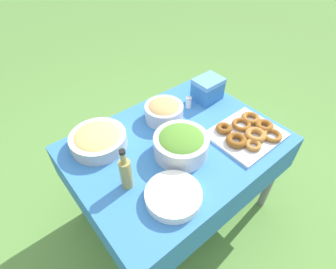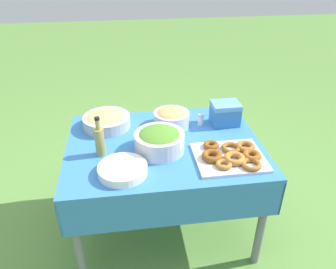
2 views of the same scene
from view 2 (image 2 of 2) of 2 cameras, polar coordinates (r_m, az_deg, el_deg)
ground_plane at (r=2.43m, az=-0.59°, el=-15.43°), size 14.00×14.00×0.00m
picnic_table at (r=2.04m, az=-0.68°, el=-3.86°), size 1.17×0.88×0.69m
salad_bowl at (r=1.89m, az=-1.52°, el=-0.98°), size 0.29×0.29×0.13m
pasta_bowl at (r=2.18m, az=-10.65°, el=2.47°), size 0.31×0.31×0.10m
donut_platter at (r=1.88m, az=10.97°, el=-3.65°), size 0.39×0.35×0.05m
plate_stack at (r=1.75m, az=-7.89°, el=-6.11°), size 0.26×0.26×0.05m
olive_oil_bottle at (r=1.88m, az=-11.81°, el=-1.03°), size 0.06×0.06×0.24m
bread_bowl at (r=2.15m, az=0.60°, el=2.97°), size 0.23×0.23×0.12m
cooler_box at (r=2.20m, az=9.91°, el=3.65°), size 0.18×0.15×0.15m
salt_shaker at (r=2.19m, az=5.71°, el=2.64°), size 0.04×0.04×0.08m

